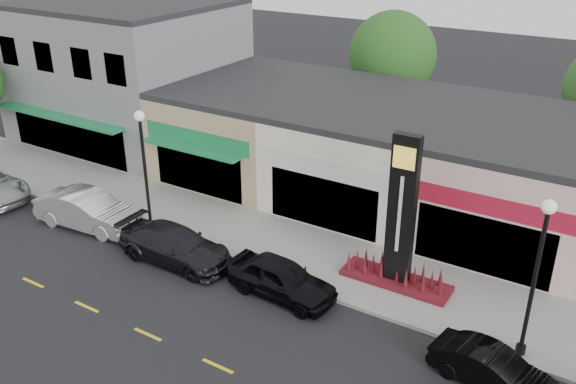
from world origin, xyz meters
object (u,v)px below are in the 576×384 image
at_px(lamp_west_near, 144,159).
at_px(car_dark_sedan, 175,245).
at_px(car_white_van, 88,210).
at_px(pylon_sign, 400,234).
at_px(lamp_east_near, 538,264).
at_px(car_black_sedan, 281,278).
at_px(car_black_conv, 492,369).

xyz_separation_m(lamp_west_near, car_dark_sedan, (2.64, -1.34, -2.75)).
bearing_deg(car_white_van, pylon_sign, -84.16).
xyz_separation_m(pylon_sign, car_dark_sedan, (-8.36, -3.04, -1.55)).
distance_m(lamp_east_near, car_black_sedan, 8.90).
distance_m(pylon_sign, car_black_sedan, 4.67).
bearing_deg(lamp_west_near, lamp_east_near, 0.00).
xyz_separation_m(lamp_east_near, pylon_sign, (-5.00, 1.70, -1.20)).
relative_size(lamp_east_near, car_black_conv, 1.46).
bearing_deg(pylon_sign, car_white_van, -168.26).
bearing_deg(lamp_west_near, pylon_sign, 8.77).
bearing_deg(lamp_west_near, car_black_conv, -6.68).
bearing_deg(car_white_van, car_black_conv, -98.01).
distance_m(lamp_west_near, car_dark_sedan, 4.04).
relative_size(pylon_sign, car_black_sedan, 1.39).
height_order(lamp_west_near, car_black_conv, lamp_west_near).
xyz_separation_m(lamp_east_near, car_black_sedan, (-8.39, -1.13, -2.74)).
relative_size(lamp_east_near, car_white_van, 1.09).
xyz_separation_m(pylon_sign, car_black_conv, (4.54, -3.52, -1.66)).
xyz_separation_m(lamp_west_near, car_white_van, (-2.69, -1.15, -2.65)).
height_order(car_white_van, car_black_sedan, car_white_van).
distance_m(lamp_east_near, car_black_conv, 3.42).
height_order(lamp_west_near, pylon_sign, pylon_sign).
relative_size(lamp_west_near, car_black_conv, 1.46).
xyz_separation_m(car_dark_sedan, car_black_sedan, (4.97, 0.21, 0.01)).
height_order(lamp_east_near, car_black_conv, lamp_east_near).
height_order(car_white_van, car_dark_sedan, car_white_van).
distance_m(car_white_van, car_dark_sedan, 5.33).
bearing_deg(lamp_east_near, car_dark_sedan, -174.28).
bearing_deg(car_dark_sedan, car_white_van, 87.37).
height_order(car_dark_sedan, car_black_sedan, car_black_sedan).
bearing_deg(car_black_conv, car_black_sedan, 94.01).
bearing_deg(car_black_conv, pylon_sign, 61.22).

